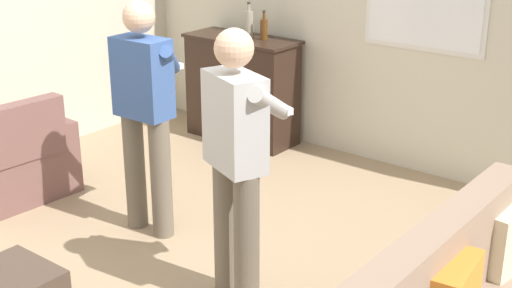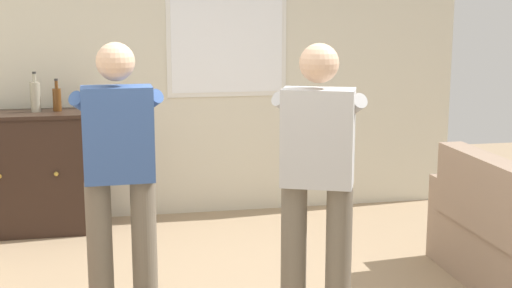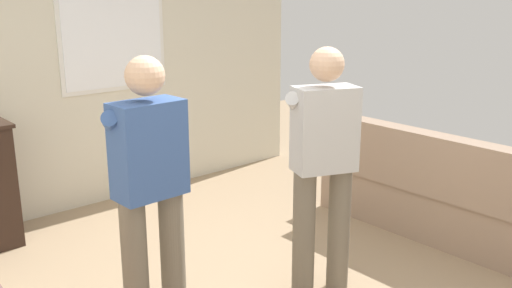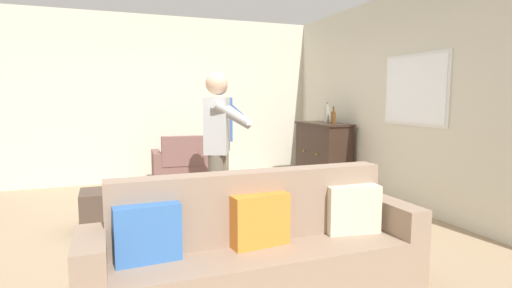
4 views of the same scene
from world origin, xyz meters
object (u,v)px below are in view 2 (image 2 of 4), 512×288
object	(u,v)px
sideboard_cabinet	(32,173)
person_standing_right	(317,175)
bottle_wine_green	(57,99)
bottle_liquor_amber	(35,96)
person_standing_left	(119,171)

from	to	relation	value
sideboard_cabinet	person_standing_right	size ratio (longest dim) A/B	0.67
bottle_wine_green	bottle_liquor_amber	xyz separation A→B (m)	(-0.17, -0.01, 0.03)
sideboard_cabinet	bottle_wine_green	world-z (taller)	bottle_wine_green
bottle_wine_green	bottle_liquor_amber	size ratio (longest dim) A/B	0.82
person_standing_left	sideboard_cabinet	bearing A→B (deg)	110.45
bottle_wine_green	person_standing_right	size ratio (longest dim) A/B	0.16
person_standing_right	person_standing_left	bearing A→B (deg)	163.31
sideboard_cabinet	bottle_liquor_amber	bearing A→B (deg)	25.14
bottle_liquor_amber	person_standing_left	world-z (taller)	person_standing_left
sideboard_cabinet	bottle_liquor_amber	distance (m)	0.64
sideboard_cabinet	bottle_liquor_amber	xyz separation A→B (m)	(0.06, 0.03, 0.64)
person_standing_left	person_standing_right	xyz separation A→B (m)	(1.10, -0.33, 0.00)
person_standing_right	bottle_liquor_amber	bearing A→B (deg)	127.44
bottle_liquor_amber	person_standing_left	bearing A→B (deg)	-71.48
person_standing_right	sideboard_cabinet	bearing A→B (deg)	128.79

